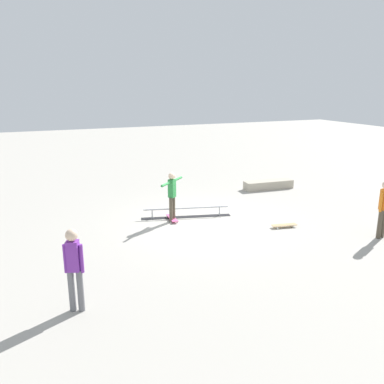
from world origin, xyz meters
TOP-DOWN VIEW (x-y plane):
  - ground_plane at (0.00, 0.00)m, footprint 60.00×60.00m
  - grind_rail at (0.31, -0.74)m, footprint 2.97×0.99m
  - skate_ledge at (-4.35, -2.86)m, footprint 2.18×0.71m
  - skater_main at (0.89, -0.50)m, footprint 1.03×0.93m
  - skateboard_main at (0.86, -0.63)m, footprint 0.30×0.81m
  - bystander_purple_shirt at (4.44, 3.75)m, footprint 0.38×0.27m
  - bystander_orange_shirt at (-4.21, 3.18)m, footprint 0.39×0.23m
  - loose_skateboard_natural at (-2.14, 1.38)m, footprint 0.82×0.37m

SIDE VIEW (x-z plane):
  - ground_plane at x=0.00m, z-range 0.00..0.00m
  - skateboard_main at x=0.86m, z-range 0.03..0.12m
  - loose_skateboard_natural at x=-2.14m, z-range 0.03..0.12m
  - grind_rail at x=0.31m, z-range -0.02..0.31m
  - skate_ledge at x=-4.35m, z-range 0.00..0.36m
  - skater_main at x=0.89m, z-range 0.13..1.77m
  - bystander_orange_shirt at x=-4.21m, z-range 0.11..1.81m
  - bystander_purple_shirt at x=4.44m, z-range 0.11..1.82m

